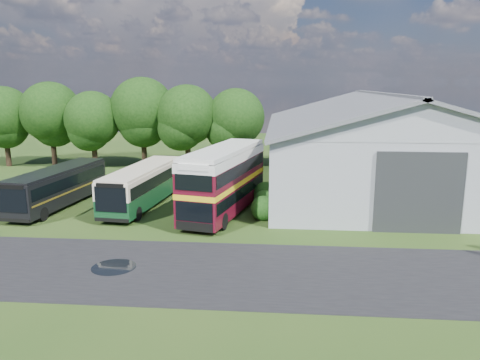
# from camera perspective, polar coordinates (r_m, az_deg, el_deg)

# --- Properties ---
(ground) EXTENTS (120.00, 120.00, 0.00)m
(ground) POSITION_cam_1_polar(r_m,az_deg,el_deg) (26.68, -9.87, -8.12)
(ground) COLOR #1E3B12
(ground) RESTS_ON ground
(asphalt_road) EXTENTS (60.00, 8.00, 0.02)m
(asphalt_road) POSITION_cam_1_polar(r_m,az_deg,el_deg) (23.34, -4.49, -10.95)
(asphalt_road) COLOR black
(asphalt_road) RESTS_ON ground
(puddle) EXTENTS (2.20, 2.20, 0.01)m
(puddle) POSITION_cam_1_polar(r_m,az_deg,el_deg) (24.44, -15.13, -10.26)
(puddle) COLOR black
(puddle) RESTS_ON ground
(storage_shed) EXTENTS (18.80, 24.80, 8.15)m
(storage_shed) POSITION_cam_1_polar(r_m,az_deg,el_deg) (41.35, 16.62, 4.60)
(storage_shed) COLOR gray
(storage_shed) RESTS_ON ground
(tree_far_left) EXTENTS (6.12, 6.12, 8.64)m
(tree_far_left) POSITION_cam_1_polar(r_m,az_deg,el_deg) (56.69, -26.82, 7.08)
(tree_far_left) COLOR black
(tree_far_left) RESTS_ON ground
(tree_left_a) EXTENTS (6.46, 6.46, 9.12)m
(tree_left_a) POSITION_cam_1_polar(r_m,az_deg,el_deg) (54.67, -22.08, 7.68)
(tree_left_a) COLOR black
(tree_left_a) RESTS_ON ground
(tree_left_b) EXTENTS (5.78, 5.78, 8.16)m
(tree_left_b) POSITION_cam_1_polar(r_m,az_deg,el_deg) (51.73, -17.54, 7.11)
(tree_left_b) COLOR black
(tree_left_b) RESTS_ON ground
(tree_mid) EXTENTS (6.80, 6.80, 9.60)m
(tree_mid) POSITION_cam_1_polar(r_m,az_deg,el_deg) (51.23, -11.81, 8.41)
(tree_mid) COLOR black
(tree_mid) RESTS_ON ground
(tree_right_a) EXTENTS (6.26, 6.26, 8.83)m
(tree_right_a) POSITION_cam_1_polar(r_m,az_deg,el_deg) (49.08, -6.47, 7.87)
(tree_right_a) COLOR black
(tree_right_a) RESTS_ON ground
(tree_right_b) EXTENTS (5.98, 5.98, 8.45)m
(tree_right_b) POSITION_cam_1_polar(r_m,az_deg,el_deg) (49.16, -0.50, 7.66)
(tree_right_b) COLOR black
(tree_right_b) RESTS_ON ground
(shrub_front) EXTENTS (1.70, 1.70, 1.70)m
(shrub_front) POSITION_cam_1_polar(r_m,az_deg,el_deg) (31.55, 2.86, -4.80)
(shrub_front) COLOR #194714
(shrub_front) RESTS_ON ground
(shrub_mid) EXTENTS (1.60, 1.60, 1.60)m
(shrub_mid) POSITION_cam_1_polar(r_m,az_deg,el_deg) (33.47, 2.98, -3.82)
(shrub_mid) COLOR #194714
(shrub_mid) RESTS_ON ground
(shrub_back) EXTENTS (1.80, 1.80, 1.80)m
(shrub_back) POSITION_cam_1_polar(r_m,az_deg,el_deg) (35.40, 3.10, -2.95)
(shrub_back) COLOR #194714
(shrub_back) RESTS_ON ground
(bus_green_single) EXTENTS (3.56, 10.85, 2.94)m
(bus_green_single) POSITION_cam_1_polar(r_m,az_deg,el_deg) (35.31, -11.71, -0.61)
(bus_green_single) COLOR black
(bus_green_single) RESTS_ON ground
(bus_maroon_double) EXTENTS (5.08, 11.11, 4.63)m
(bus_maroon_double) POSITION_cam_1_polar(r_m,az_deg,el_deg) (32.49, -1.91, -0.10)
(bus_maroon_double) COLOR black
(bus_maroon_double) RESTS_ON ground
(bus_dark_single) EXTENTS (3.46, 10.49, 2.84)m
(bus_dark_single) POSITION_cam_1_polar(r_m,az_deg,el_deg) (36.94, -21.29, -0.72)
(bus_dark_single) COLOR black
(bus_dark_single) RESTS_ON ground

